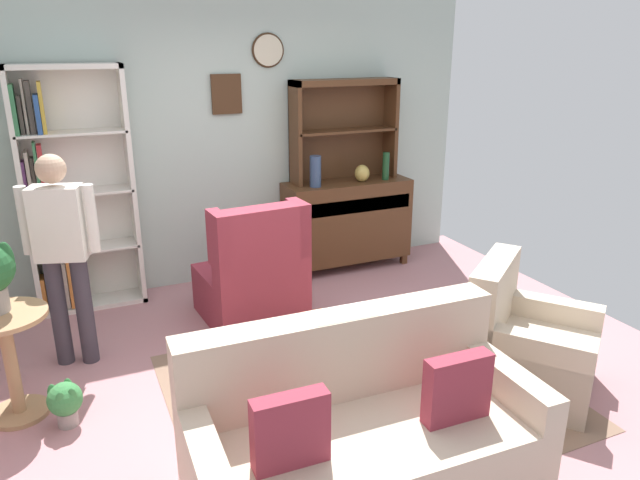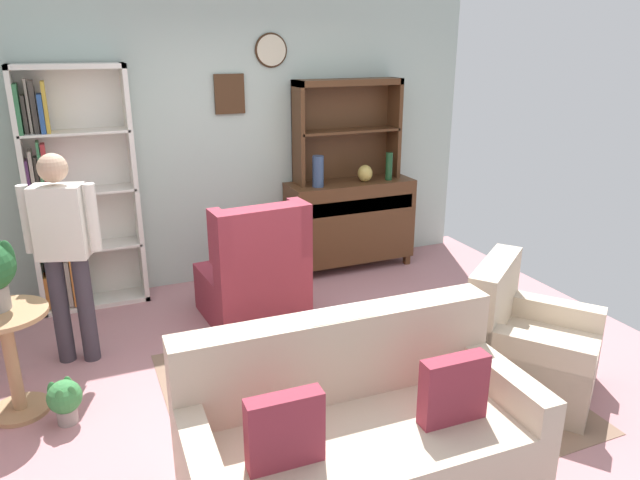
% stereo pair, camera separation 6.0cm
% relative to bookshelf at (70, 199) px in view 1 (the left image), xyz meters
% --- Properties ---
extents(ground_plane, '(5.40, 4.60, 0.02)m').
position_rel_bookshelf_xyz_m(ground_plane, '(1.46, -1.94, -1.00)').
color(ground_plane, '#B27A7F').
extents(wall_back, '(5.00, 0.09, 2.80)m').
position_rel_bookshelf_xyz_m(wall_back, '(1.46, 0.18, 0.42)').
color(wall_back, '#ADC1B7').
rests_on(wall_back, ground_plane).
extents(area_rug, '(2.52, 2.11, 0.01)m').
position_rel_bookshelf_xyz_m(area_rug, '(1.66, -2.24, -0.99)').
color(area_rug, '#846651').
rests_on(area_rug, ground_plane).
extents(bookshelf, '(0.90, 0.30, 2.10)m').
position_rel_bookshelf_xyz_m(bookshelf, '(0.00, 0.00, 0.00)').
color(bookshelf, silver).
rests_on(bookshelf, ground_plane).
extents(sideboard, '(1.30, 0.45, 0.92)m').
position_rel_bookshelf_xyz_m(sideboard, '(2.60, -0.09, -0.48)').
color(sideboard, '#4C2D19').
rests_on(sideboard, ground_plane).
extents(sideboard_hutch, '(1.10, 0.26, 1.00)m').
position_rel_bookshelf_xyz_m(sideboard_hutch, '(2.60, 0.02, 0.57)').
color(sideboard_hutch, '#4C2D19').
rests_on(sideboard_hutch, sideboard).
extents(vase_tall, '(0.11, 0.11, 0.30)m').
position_rel_bookshelf_xyz_m(vase_tall, '(2.21, -0.17, 0.08)').
color(vase_tall, '#33476B').
rests_on(vase_tall, sideboard).
extents(vase_round, '(0.15, 0.15, 0.17)m').
position_rel_bookshelf_xyz_m(vase_round, '(2.73, -0.15, 0.01)').
color(vase_round, tan).
rests_on(vase_round, sideboard).
extents(bottle_wine, '(0.07, 0.07, 0.28)m').
position_rel_bookshelf_xyz_m(bottle_wine, '(2.99, -0.17, 0.07)').
color(bottle_wine, '#194223').
rests_on(bottle_wine, sideboard).
extents(couch_floral, '(1.82, 0.90, 0.90)m').
position_rel_bookshelf_xyz_m(couch_floral, '(1.21, -3.04, -0.68)').
color(couch_floral, beige).
rests_on(couch_floral, ground_plane).
extents(armchair_floral, '(1.07, 1.08, 0.88)m').
position_rel_bookshelf_xyz_m(armchair_floral, '(2.70, -2.63, -0.70)').
color(armchair_floral, beige).
rests_on(armchair_floral, ground_plane).
extents(wingback_chair, '(0.84, 0.86, 1.05)m').
position_rel_bookshelf_xyz_m(wingback_chair, '(1.32, -0.92, -0.61)').
color(wingback_chair, maroon).
rests_on(wingback_chair, ground_plane).
extents(plant_stand, '(0.52, 0.52, 0.71)m').
position_rel_bookshelf_xyz_m(plant_stand, '(-0.48, -1.58, -0.55)').
color(plant_stand, '#A87F56').
rests_on(plant_stand, ground_plane).
extents(potted_plant_small, '(0.21, 0.21, 0.29)m').
position_rel_bookshelf_xyz_m(potted_plant_small, '(-0.20, -1.83, -0.82)').
color(potted_plant_small, gray).
rests_on(potted_plant_small, ground_plane).
extents(person_reading, '(0.52, 0.29, 1.56)m').
position_rel_bookshelf_xyz_m(person_reading, '(-0.10, -1.03, -0.08)').
color(person_reading, '#38333D').
rests_on(person_reading, ground_plane).
extents(coffee_table, '(0.80, 0.50, 0.42)m').
position_rel_bookshelf_xyz_m(coffee_table, '(1.35, -2.06, -0.64)').
color(coffee_table, '#4C2D19').
rests_on(coffee_table, ground_plane).
extents(book_stack, '(0.21, 0.15, 0.10)m').
position_rel_bookshelf_xyz_m(book_stack, '(1.39, -2.00, -0.52)').
color(book_stack, '#3F3833').
rests_on(book_stack, coffee_table).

